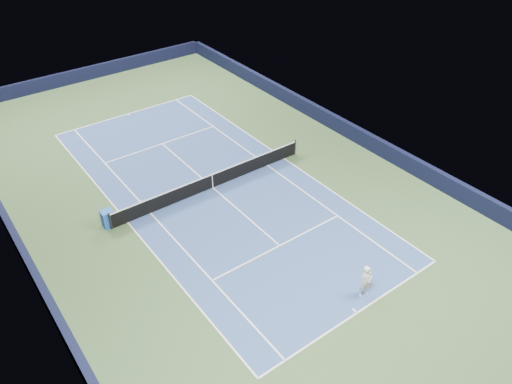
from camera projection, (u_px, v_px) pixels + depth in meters
ground at (213, 188)px, 29.79m from camera, size 40.00×40.00×0.00m
wall_far at (87, 73)px, 42.35m from camera, size 22.00×0.35×1.10m
wall_right at (344, 127)px, 34.67m from camera, size 0.35×40.00×1.10m
wall_left at (24, 255)px, 24.26m from camera, size 0.35×40.00×1.10m
court_surface at (213, 188)px, 29.79m from camera, size 10.97×23.77×0.01m
baseline_far at (128, 114)px, 37.51m from camera, size 10.97×0.08×0.00m
baseline_near at (357, 313)px, 22.06m from camera, size 10.97×0.08×0.00m
sideline_doubles_right at (284, 158)px, 32.42m from camera, size 0.08×23.77×0.00m
sideline_doubles_left at (128, 222)px, 27.14m from camera, size 0.08×23.77×0.00m
sideline_singles_right at (267, 165)px, 31.76m from camera, size 0.08×23.77×0.00m
sideline_singles_left at (150, 213)px, 27.80m from camera, size 0.08×23.77×0.00m
service_line_far at (162, 144)px, 33.94m from camera, size 8.23×0.08×0.00m
service_line_near at (280, 246)px, 25.62m from camera, size 8.23×0.08×0.00m
center_service_line at (213, 188)px, 29.78m from camera, size 0.08×12.80×0.00m
center_mark_far at (129, 115)px, 37.41m from camera, size 0.08×0.30×0.00m
center_mark_near at (355, 311)px, 22.16m from camera, size 0.08×0.30×0.00m
tennis_net at (212, 181)px, 29.49m from camera, size 12.90×0.10×1.07m
sponsor_cube at (108, 218)px, 26.64m from camera, size 0.61×0.56×1.00m
tennis_player at (366, 281)px, 22.43m from camera, size 0.81×1.28×1.88m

